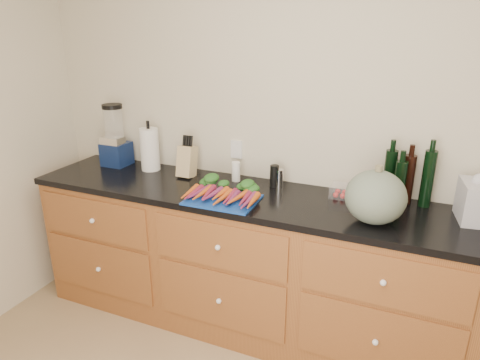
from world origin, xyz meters
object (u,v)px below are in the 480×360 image
at_px(squash, 376,197).
at_px(paper_towel, 150,149).
at_px(carrots, 225,193).
at_px(tomato_box, 344,191).
at_px(blender_appliance, 115,139).
at_px(cutting_board, 223,200).
at_px(knife_block, 187,161).

xyz_separation_m(squash, paper_towel, (-1.56, 0.27, 0.01)).
bearing_deg(squash, carrots, -179.23).
distance_m(carrots, tomato_box, 0.71).
distance_m(squash, blender_appliance, 1.87).
xyz_separation_m(paper_towel, tomato_box, (1.36, 0.01, -0.11)).
bearing_deg(cutting_board, squash, 3.16).
bearing_deg(tomato_box, paper_towel, -179.58).
bearing_deg(cutting_board, carrots, 90.00).
bearing_deg(cutting_board, blender_appliance, 162.45).
bearing_deg(blender_appliance, knife_block, -1.68).
height_order(squash, paper_towel, paper_towel).
xyz_separation_m(cutting_board, knife_block, (-0.40, 0.30, 0.10)).
xyz_separation_m(paper_towel, knife_block, (0.31, -0.02, -0.04)).
height_order(squash, tomato_box, squash).
xyz_separation_m(knife_block, tomato_box, (1.05, 0.03, -0.07)).
bearing_deg(squash, tomato_box, 125.57).
bearing_deg(carrots, knife_block, 146.83).
height_order(paper_towel, tomato_box, paper_towel).
height_order(paper_towel, knife_block, paper_towel).
relative_size(cutting_board, blender_appliance, 0.91).
relative_size(cutting_board, paper_towel, 1.37).
bearing_deg(paper_towel, tomato_box, 0.42).
height_order(cutting_board, squash, squash).
bearing_deg(knife_block, blender_appliance, 178.32).
relative_size(squash, blender_appliance, 0.70).
bearing_deg(squash, paper_towel, 170.05).
height_order(blender_appliance, tomato_box, blender_appliance).
bearing_deg(paper_towel, knife_block, -3.71).
distance_m(cutting_board, tomato_box, 0.72).
xyz_separation_m(cutting_board, blender_appliance, (-1.00, 0.32, 0.19)).
height_order(cutting_board, paper_towel, paper_towel).
height_order(carrots, squash, squash).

